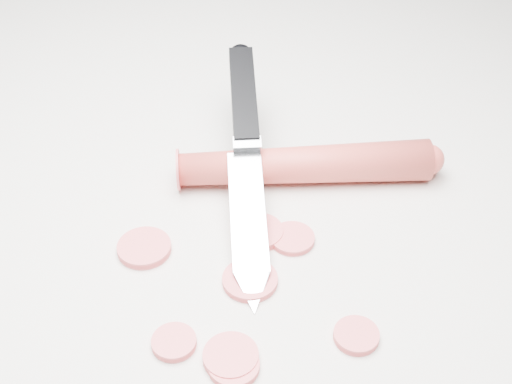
% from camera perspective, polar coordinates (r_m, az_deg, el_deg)
% --- Properties ---
extents(ground, '(2.40, 2.40, 0.00)m').
position_cam_1_polar(ground, '(0.54, 2.78, -5.16)').
color(ground, silver).
rests_on(ground, ground).
extents(carrot, '(0.20, 0.14, 0.03)m').
position_cam_1_polar(carrot, '(0.60, 3.91, 2.20)').
color(carrot, red).
rests_on(carrot, ground).
extents(carrot_slice_0, '(0.04, 0.04, 0.01)m').
position_cam_1_polar(carrot_slice_0, '(0.55, -8.93, -4.44)').
color(carrot_slice_0, '#DE4F55').
rests_on(carrot_slice_0, ground).
extents(carrot_slice_1, '(0.03, 0.03, 0.01)m').
position_cam_1_polar(carrot_slice_1, '(0.48, -1.79, -13.72)').
color(carrot_slice_1, '#DE4F55').
rests_on(carrot_slice_1, ground).
extents(carrot_slice_2, '(0.04, 0.04, 0.01)m').
position_cam_1_polar(carrot_slice_2, '(0.52, -0.48, -7.05)').
color(carrot_slice_2, '#DE4F55').
rests_on(carrot_slice_2, ground).
extents(carrot_slice_3, '(0.03, 0.03, 0.01)m').
position_cam_1_polar(carrot_slice_3, '(0.50, 8.03, -11.31)').
color(carrot_slice_3, '#DE4F55').
rests_on(carrot_slice_3, ground).
extents(carrot_slice_4, '(0.04, 0.04, 0.01)m').
position_cam_1_polar(carrot_slice_4, '(0.48, -2.04, -13.03)').
color(carrot_slice_4, '#DE4F55').
rests_on(carrot_slice_4, ground).
extents(carrot_slice_5, '(0.04, 0.04, 0.01)m').
position_cam_1_polar(carrot_slice_5, '(0.56, 0.17, -3.24)').
color(carrot_slice_5, '#DE4F55').
rests_on(carrot_slice_5, ground).
extents(carrot_slice_6, '(0.03, 0.03, 0.01)m').
position_cam_1_polar(carrot_slice_6, '(0.49, -6.58, -11.86)').
color(carrot_slice_6, '#DE4F55').
rests_on(carrot_slice_6, ground).
extents(carrot_slice_7, '(0.03, 0.03, 0.01)m').
position_cam_1_polar(carrot_slice_7, '(0.55, 2.93, -3.74)').
color(carrot_slice_7, '#DE4F55').
rests_on(carrot_slice_7, ground).
extents(kitchen_knife, '(0.16, 0.24, 0.07)m').
position_cam_1_polar(kitchen_knife, '(0.57, -0.63, 2.71)').
color(kitchen_knife, silver).
rests_on(kitchen_knife, ground).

